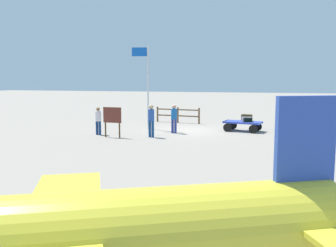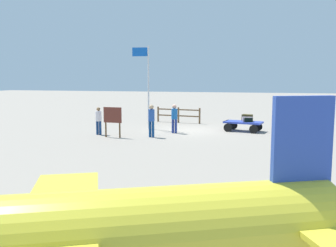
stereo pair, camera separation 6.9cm
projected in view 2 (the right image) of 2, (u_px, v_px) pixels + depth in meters
name	position (u px, v px, depth m)	size (l,w,h in m)	color
ground_plane	(189.00, 130.00, 22.14)	(120.00, 120.00, 0.00)	gray
luggage_cart	(243.00, 124.00, 21.71)	(2.33, 1.61, 0.59)	#3045B9
suitcase_grey	(248.00, 120.00, 21.44)	(0.56, 0.47, 0.24)	black
suitcase_navy	(247.00, 118.00, 22.04)	(0.65, 0.51, 0.38)	#463D1B
suitcase_tan	(247.00, 119.00, 21.49)	(0.62, 0.46, 0.28)	gray
worker_lead	(151.00, 118.00, 19.45)	(0.42, 0.42, 1.73)	navy
worker_trailing	(174.00, 116.00, 20.92)	(0.44, 0.44, 1.63)	navy
worker_supervisor	(99.00, 119.00, 20.33)	(0.40, 0.40, 1.53)	navy
airplane_near	(32.00, 242.00, 4.65)	(8.18, 5.30, 2.88)	yellow
flagpole	(147.00, 80.00, 22.40)	(1.04, 0.18, 5.05)	silver
signboard	(113.00, 117.00, 19.41)	(1.03, 0.14, 1.60)	#4C3319
wooden_fence	(178.00, 114.00, 25.90)	(3.23, 0.54, 1.08)	brown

